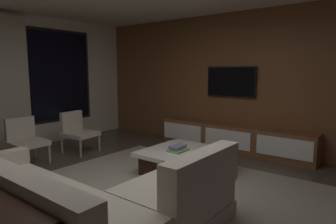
{
  "coord_description": "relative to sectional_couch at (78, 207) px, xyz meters",
  "views": [
    {
      "loc": [
        -2.45,
        -2.38,
        1.57
      ],
      "look_at": [
        1.27,
        0.52,
        0.91
      ],
      "focal_mm": 31.6,
      "sensor_mm": 36.0,
      "label": 1
    }
  ],
  "objects": [
    {
      "name": "coffee_table",
      "position": [
        2.04,
        0.18,
        -0.1
      ],
      "size": [
        1.16,
        1.16,
        0.36
      ],
      "color": "black",
      "rests_on": "floor"
    },
    {
      "name": "area_rug",
      "position": [
        1.24,
        -0.02,
        -0.28
      ],
      "size": [
        3.2,
        3.8,
        0.01
      ],
      "primitive_type": "cube",
      "color": "gray",
      "rests_on": "floor"
    },
    {
      "name": "sectional_couch",
      "position": [
        0.0,
        0.0,
        0.0
      ],
      "size": [
        1.98,
        2.5,
        0.82
      ],
      "color": "#A49C8C",
      "rests_on": "floor"
    },
    {
      "name": "book_stack_on_coffee_table",
      "position": [
        1.95,
        0.25,
        0.11
      ],
      "size": [
        0.3,
        0.22,
        0.09
      ],
      "color": "#83B770",
      "rests_on": "coffee_table"
    },
    {
      "name": "media_console",
      "position": [
        3.66,
        0.13,
        -0.04
      ],
      "size": [
        0.46,
        3.1,
        0.52
      ],
      "color": "brown",
      "rests_on": "floor"
    },
    {
      "name": "media_wall",
      "position": [
        3.95,
        0.08,
        1.06
      ],
      "size": [
        0.12,
        7.8,
        2.7
      ],
      "color": "brown",
      "rests_on": "floor"
    },
    {
      "name": "accent_chair_by_curtain",
      "position": [
        0.81,
        2.62,
        0.14
      ],
      "size": [
        0.55,
        0.57,
        0.78
      ],
      "color": "#B2ADA0",
      "rests_on": "floor"
    },
    {
      "name": "mounted_tv",
      "position": [
        3.84,
        0.33,
        1.06
      ],
      "size": [
        0.05,
        1.03,
        0.6
      ],
      "color": "black"
    },
    {
      "name": "accent_chair_near_window",
      "position": [
        1.79,
        2.54,
        0.14
      ],
      "size": [
        0.6,
        0.62,
        0.78
      ],
      "color": "#B2ADA0",
      "rests_on": "floor"
    },
    {
      "name": "floor",
      "position": [
        0.89,
        0.08,
        -0.29
      ],
      "size": [
        9.2,
        9.2,
        0.0
      ],
      "primitive_type": "plane",
      "color": "#473D33"
    }
  ]
}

